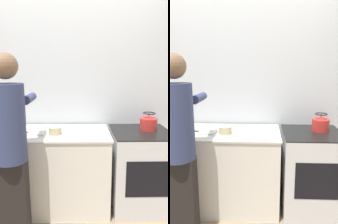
# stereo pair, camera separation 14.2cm
# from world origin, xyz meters

# --- Properties ---
(ground_plane) EXTENTS (12.00, 12.00, 0.00)m
(ground_plane) POSITION_xyz_m (0.00, 0.00, 0.00)
(ground_plane) COLOR #997F60
(wall_back) EXTENTS (8.00, 0.05, 2.60)m
(wall_back) POSITION_xyz_m (0.00, 0.73, 1.30)
(wall_back) COLOR silver
(wall_back) RESTS_ON ground_plane
(counter) EXTENTS (1.67, 0.69, 0.91)m
(counter) POSITION_xyz_m (-0.35, 0.33, 0.45)
(counter) COLOR silver
(counter) RESTS_ON ground_plane
(oven) EXTENTS (0.66, 0.66, 0.91)m
(oven) POSITION_xyz_m (0.85, 0.33, 0.46)
(oven) COLOR silver
(oven) RESTS_ON ground_plane
(person) EXTENTS (0.33, 0.57, 1.75)m
(person) POSITION_xyz_m (-0.46, -0.21, 0.97)
(person) COLOR black
(person) RESTS_ON ground_plane
(cutting_board) EXTENTS (0.40, 0.19, 0.02)m
(cutting_board) POSITION_xyz_m (-0.44, 0.28, 0.92)
(cutting_board) COLOR silver
(cutting_board) RESTS_ON counter
(knife) EXTENTS (0.24, 0.07, 0.01)m
(knife) POSITION_xyz_m (-0.40, 0.26, 0.93)
(knife) COLOR silver
(knife) RESTS_ON cutting_board
(kettle) EXTENTS (0.19, 0.19, 0.20)m
(kettle) POSITION_xyz_m (0.94, 0.39, 1.00)
(kettle) COLOR red
(kettle) RESTS_ON oven
(bowl_prep) EXTENTS (0.13, 0.13, 0.06)m
(bowl_prep) POSITION_xyz_m (-0.83, 0.44, 0.94)
(bowl_prep) COLOR brown
(bowl_prep) RESTS_ON counter
(bowl_mixing) EXTENTS (0.14, 0.14, 0.08)m
(bowl_mixing) POSITION_xyz_m (-0.12, 0.25, 0.95)
(bowl_mixing) COLOR #C6B789
(bowl_mixing) RESTS_ON counter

